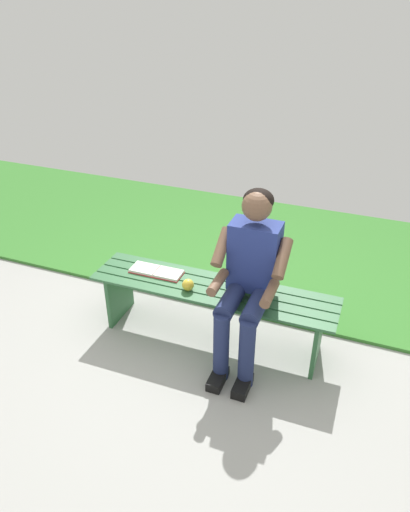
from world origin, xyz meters
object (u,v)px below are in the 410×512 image
object	(u,v)px
person_seated	(249,276)
book_open	(156,271)
apple	(188,285)
bench_near	(212,300)

from	to	relation	value
person_seated	book_open	distance (m)	0.81
apple	book_open	size ratio (longest dim) A/B	0.21
person_seated	apple	bearing A→B (deg)	-0.87
bench_near	book_open	distance (m)	0.49
bench_near	book_open	world-z (taller)	book_open
person_seated	apple	size ratio (longest dim) A/B	14.48
bench_near	person_seated	size ratio (longest dim) A/B	1.45
apple	person_seated	bearing A→B (deg)	179.13
apple	book_open	xyz separation A→B (m)	(0.32, -0.13, -0.03)
bench_near	person_seated	bearing A→B (deg)	161.03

